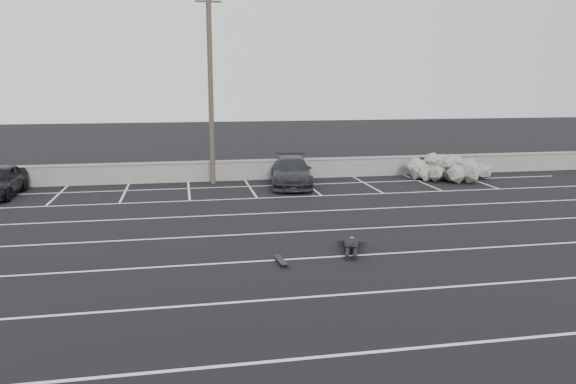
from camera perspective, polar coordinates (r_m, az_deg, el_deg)
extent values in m
plane|color=black|center=(16.55, -2.39, -7.00)|extent=(120.00, 120.00, 0.00)
cube|color=gray|center=(30.02, -6.34, 2.13)|extent=(50.00, 0.35, 1.00)
cube|color=gray|center=(29.94, -6.36, 3.11)|extent=(50.00, 0.45, 0.08)
cube|color=silver|center=(11.10, 2.37, -16.48)|extent=(36.00, 0.10, 0.01)
cube|color=silver|center=(13.77, -0.52, -10.80)|extent=(36.00, 0.10, 0.01)
cube|color=silver|center=(16.55, -2.39, -6.99)|extent=(36.00, 0.10, 0.01)
cube|color=silver|center=(19.40, -3.70, -4.28)|extent=(36.00, 0.10, 0.01)
cube|color=silver|center=(22.29, -4.66, -2.27)|extent=(36.00, 0.10, 0.01)
cube|color=silver|center=(25.21, -5.40, -0.72)|extent=(36.00, 0.10, 0.01)
cube|color=silver|center=(28.14, -5.99, 0.51)|extent=(36.00, 0.10, 0.01)
cube|color=silver|center=(28.14, -22.35, -0.27)|extent=(0.10, 5.00, 0.01)
cube|color=silver|center=(27.69, -16.26, -0.05)|extent=(0.10, 5.00, 0.01)
cube|color=silver|center=(27.56, -10.04, 0.17)|extent=(0.10, 5.00, 0.01)
cube|color=silver|center=(27.75, -3.84, 0.39)|extent=(0.10, 5.00, 0.01)
cube|color=silver|center=(28.26, 2.21, 0.61)|extent=(0.10, 5.00, 0.01)
cube|color=silver|center=(29.07, 7.98, 0.80)|extent=(0.10, 5.00, 0.01)
cube|color=silver|center=(30.17, 13.38, 0.98)|extent=(0.10, 5.00, 0.01)
cube|color=silver|center=(31.51, 18.37, 1.13)|extent=(0.10, 5.00, 0.01)
imported|color=#232329|center=(28.23, 0.34, 2.07)|extent=(2.74, 5.17, 1.43)
cylinder|color=#4C4238|center=(28.82, -7.87, 10.35)|extent=(0.26, 0.26, 9.65)
cube|color=#4C4238|center=(29.07, -8.09, 18.62)|extent=(1.29, 0.09, 0.09)
cylinder|color=#242427|center=(32.49, 13.92, 2.52)|extent=(0.78, 0.78, 0.97)
cylinder|color=#242427|center=(32.42, 13.96, 3.40)|extent=(0.86, 0.86, 0.05)
cube|color=black|center=(16.30, -0.69, -6.97)|extent=(0.27, 0.80, 0.02)
cube|color=#242427|center=(16.55, -0.93, -6.82)|extent=(0.16, 0.06, 0.04)
cube|color=#242427|center=(16.07, -0.45, -7.37)|extent=(0.16, 0.06, 0.04)
cylinder|color=black|center=(16.53, -1.25, -6.92)|extent=(0.03, 0.06, 0.06)
cylinder|color=black|center=(16.58, -0.61, -6.86)|extent=(0.03, 0.06, 0.06)
cylinder|color=black|center=(16.06, -0.78, -7.47)|extent=(0.03, 0.06, 0.06)
cylinder|color=black|center=(16.10, -0.12, -7.41)|extent=(0.03, 0.06, 0.06)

